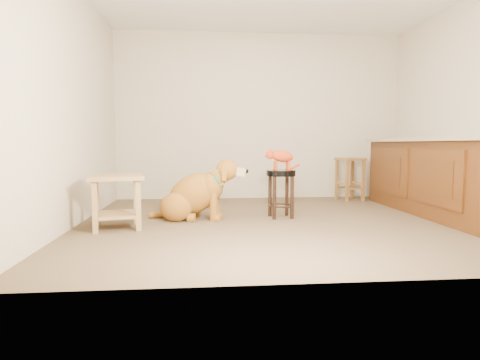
{
  "coord_description": "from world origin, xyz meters",
  "views": [
    {
      "loc": [
        -0.89,
        -4.37,
        0.86
      ],
      "look_at": [
        -0.47,
        0.24,
        0.45
      ],
      "focal_mm": 30.0,
      "sensor_mm": 36.0,
      "label": 1
    }
  ],
  "objects": [
    {
      "name": "floor",
      "position": [
        0.0,
        0.0,
        0.0
      ],
      "size": [
        4.5,
        4.0,
        0.01
      ],
      "primitive_type": "cube",
      "color": "brown",
      "rests_on": "ground"
    },
    {
      "name": "side_table",
      "position": [
        -1.79,
        -0.2,
        0.36
      ],
      "size": [
        0.63,
        0.63,
        0.55
      ],
      "rotation": [
        0.0,
        0.0,
        0.22
      ],
      "color": "#997547",
      "rests_on": "ground"
    },
    {
      "name": "padded_stool",
      "position": [
        0.01,
        0.25,
        0.4
      ],
      "size": [
        0.34,
        0.34,
        0.56
      ],
      "rotation": [
        0.0,
        0.0,
        0.08
      ],
      "color": "black",
      "rests_on": "ground"
    },
    {
      "name": "golden_retriever",
      "position": [
        -1.0,
        0.24,
        0.28
      ],
      "size": [
        1.16,
        0.62,
        0.74
      ],
      "rotation": [
        0.0,
        0.0,
        -0.16
      ],
      "color": "brown",
      "rests_on": "ground"
    },
    {
      "name": "cabinet_run",
      "position": [
        1.94,
        0.3,
        0.44
      ],
      "size": [
        0.7,
        2.56,
        0.94
      ],
      "color": "#4F290E",
      "rests_on": "ground"
    },
    {
      "name": "tabby_kitten",
      "position": [
        -0.0,
        0.25,
        0.72
      ],
      "size": [
        0.45,
        0.19,
        0.28
      ],
      "rotation": [
        0.0,
        0.0,
        0.08
      ],
      "color": "#A23110",
      "rests_on": "padded_stool"
    },
    {
      "name": "wood_stool",
      "position": [
        1.34,
        1.57,
        0.34
      ],
      "size": [
        0.43,
        0.43,
        0.65
      ],
      "rotation": [
        0.0,
        0.0,
        0.24
      ],
      "color": "brown",
      "rests_on": "ground"
    },
    {
      "name": "room_shell",
      "position": [
        0.0,
        0.0,
        1.68
      ],
      "size": [
        4.54,
        4.04,
        2.62
      ],
      "color": "#C1B49B",
      "rests_on": "ground"
    }
  ]
}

